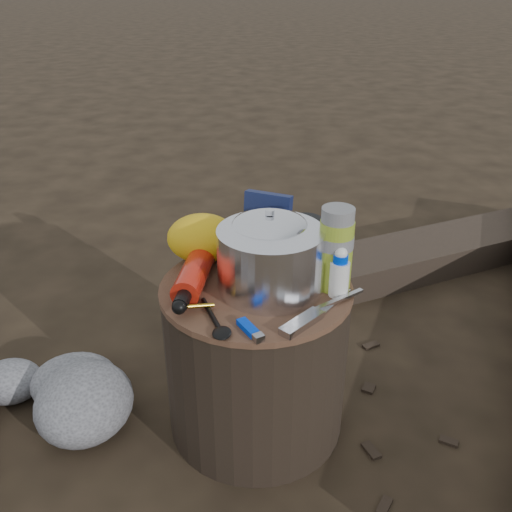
{
  "coord_description": "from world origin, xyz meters",
  "views": [
    {
      "loc": [
        0.04,
        -1.1,
        1.05
      ],
      "look_at": [
        0.0,
        0.0,
        0.48
      ],
      "focal_mm": 39.16,
      "sensor_mm": 36.0,
      "label": 1
    }
  ],
  "objects_px": {
    "stump": "(256,357)",
    "travel_mug": "(305,240)",
    "fuel_bottle": "(195,273)",
    "camping_pot": "(269,248)",
    "thermos": "(336,249)"
  },
  "relations": [
    {
      "from": "fuel_bottle",
      "to": "travel_mug",
      "type": "bearing_deg",
      "value": 32.72
    },
    {
      "from": "stump",
      "to": "thermos",
      "type": "height_order",
      "value": "thermos"
    },
    {
      "from": "travel_mug",
      "to": "camping_pot",
      "type": "bearing_deg",
      "value": -130.32
    },
    {
      "from": "travel_mug",
      "to": "thermos",
      "type": "bearing_deg",
      "value": -65.17
    },
    {
      "from": "stump",
      "to": "travel_mug",
      "type": "xyz_separation_m",
      "value": [
        0.12,
        0.13,
        0.26
      ]
    },
    {
      "from": "stump",
      "to": "camping_pot",
      "type": "relative_size",
      "value": 2.63
    },
    {
      "from": "camping_pot",
      "to": "thermos",
      "type": "bearing_deg",
      "value": -9.43
    },
    {
      "from": "stump",
      "to": "fuel_bottle",
      "type": "xyz_separation_m",
      "value": [
        -0.14,
        -0.0,
        0.23
      ]
    },
    {
      "from": "stump",
      "to": "travel_mug",
      "type": "height_order",
      "value": "travel_mug"
    },
    {
      "from": "stump",
      "to": "camping_pot",
      "type": "xyz_separation_m",
      "value": [
        0.03,
        0.03,
        0.28
      ]
    },
    {
      "from": "camping_pot",
      "to": "stump",
      "type": "bearing_deg",
      "value": -135.82
    },
    {
      "from": "travel_mug",
      "to": "fuel_bottle",
      "type": "bearing_deg",
      "value": -152.44
    },
    {
      "from": "camping_pot",
      "to": "thermos",
      "type": "xyz_separation_m",
      "value": [
        0.15,
        -0.02,
        0.01
      ]
    },
    {
      "from": "stump",
      "to": "travel_mug",
      "type": "relative_size",
      "value": 3.97
    },
    {
      "from": "stump",
      "to": "thermos",
      "type": "distance_m",
      "value": 0.34
    }
  ]
}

